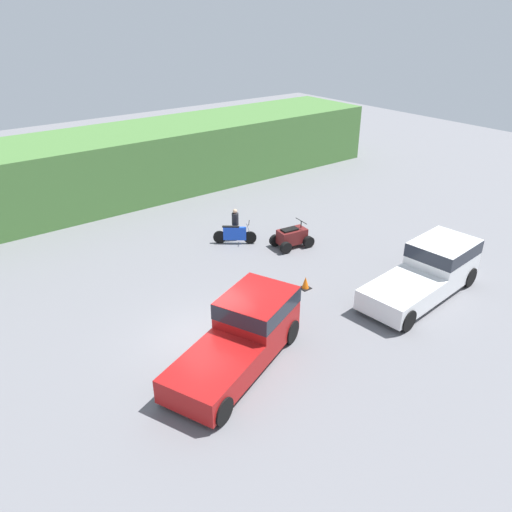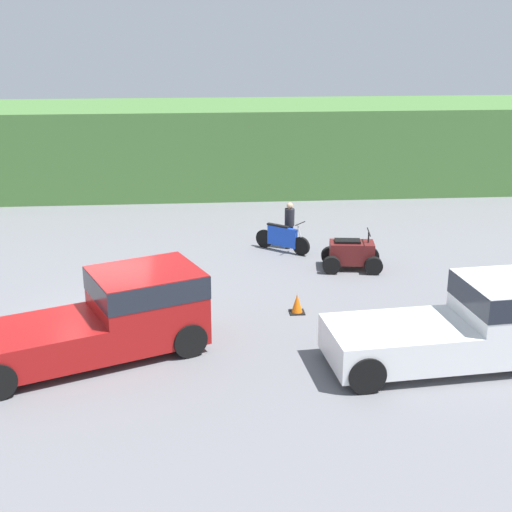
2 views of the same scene
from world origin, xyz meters
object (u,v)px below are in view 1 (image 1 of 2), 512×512
Objects in this scene: dirt_bike at (235,235)px; quad_atv at (292,237)px; pickup_truck_second at (430,269)px; pickup_truck_red at (244,331)px; traffic_cone at (305,283)px; rider_person at (235,223)px.

dirt_bike is 2.83m from quad_atv.
dirt_bike is (-3.63, 8.65, -0.57)m from pickup_truck_second.
pickup_truck_second is 9.39m from dirt_bike.
pickup_truck_second is at bearing -68.84° from quad_atv.
quad_atv is (6.94, 5.55, -0.54)m from pickup_truck_red.
quad_atv is at bearing 56.97° from traffic_cone.
pickup_truck_red is 8.90m from quad_atv.
pickup_truck_second is at bearing -27.97° from dirt_bike.
quad_atv is (-1.63, 6.64, -0.54)m from pickup_truck_second.
rider_person reaches higher than traffic_cone.
dirt_bike is at bearing 142.09° from quad_atv.
pickup_truck_red is 8.64m from pickup_truck_second.
dirt_bike is (4.94, 7.56, -0.57)m from pickup_truck_red.
rider_person is at bearing 33.67° from pickup_truck_red.
pickup_truck_red is 0.97× the size of pickup_truck_second.
pickup_truck_second is (8.57, -1.09, 0.00)m from pickup_truck_red.
dirt_bike reaches higher than traffic_cone.
pickup_truck_red is 9.05m from dirt_bike.
quad_atv is at bearing 15.79° from pickup_truck_red.
traffic_cone is at bearing -55.17° from rider_person.
pickup_truck_red is 10.68× the size of traffic_cone.
dirt_bike is 1.06× the size of rider_person.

